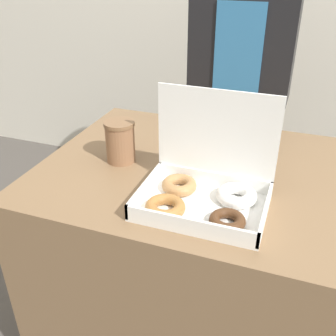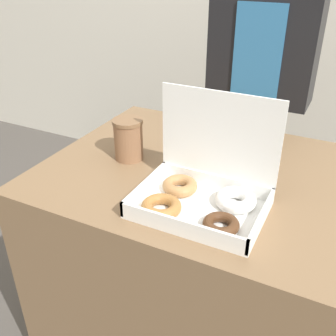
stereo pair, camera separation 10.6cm
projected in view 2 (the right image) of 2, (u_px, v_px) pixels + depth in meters
The scene contains 5 objects.
ground_plane at pixel (193, 332), 1.61m from camera, with size 14.00×14.00×0.00m, color #4C4742.
table at pixel (196, 261), 1.42m from camera, with size 0.96×0.78×0.77m.
donut_box at pixel (204, 191), 1.03m from camera, with size 0.33×0.26×0.29m.
coffee_cup at pixel (128, 139), 1.26m from camera, with size 0.10×0.10×0.14m.
person_customer at pixel (260, 83), 1.61m from camera, with size 0.41×0.23×1.60m.
Camera 2 is at (0.39, -1.01, 1.37)m, focal length 42.00 mm.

